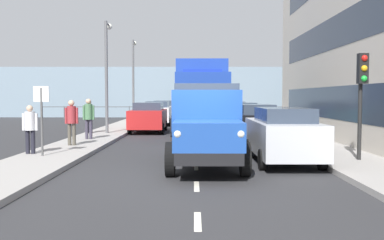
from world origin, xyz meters
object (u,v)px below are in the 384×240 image
(car_teal_kerbside_2, at_px, (242,117))
(pedestrian_in_dark_coat, at_px, (72,119))
(lorry_cargo_blue, at_px, (201,96))
(street_sign, at_px, (42,108))
(truck_vintage_blue, at_px, (206,127))
(pedestrian_couple_b, at_px, (30,125))
(pedestrian_with_bag, at_px, (89,115))
(car_grey_oppositeside_2, at_px, (163,110))
(lamp_post_promenade, at_px, (107,66))
(car_silver_kerbside_near, at_px, (282,134))
(pedestrian_by_lamp, at_px, (89,114))
(car_black_kerbside_1, at_px, (256,123))
(car_navy_kerbside_3, at_px, (233,113))
(car_red_oppositeside_0, at_px, (148,117))
(car_white_oppositeside_1, at_px, (158,113))
(lamp_post_far, at_px, (133,73))

(car_teal_kerbside_2, height_order, pedestrian_in_dark_coat, pedestrian_in_dark_coat)
(lorry_cargo_blue, bearing_deg, street_sign, 57.83)
(truck_vintage_blue, relative_size, lorry_cargo_blue, 0.69)
(pedestrian_couple_b, height_order, pedestrian_with_bag, pedestrian_with_bag)
(car_grey_oppositeside_2, height_order, lamp_post_promenade, lamp_post_promenade)
(lorry_cargo_blue, relative_size, car_teal_kerbside_2, 1.89)
(car_silver_kerbside_near, bearing_deg, lorry_cargo_blue, -75.01)
(truck_vintage_blue, bearing_deg, street_sign, -15.77)
(pedestrian_by_lamp, bearing_deg, truck_vintage_blue, 120.19)
(car_black_kerbside_1, distance_m, pedestrian_by_lamp, 8.85)
(truck_vintage_blue, bearing_deg, car_navy_kerbside_3, -97.69)
(pedestrian_by_lamp, height_order, street_sign, street_sign)
(truck_vintage_blue, distance_m, car_red_oppositeside_0, 12.73)
(car_red_oppositeside_0, distance_m, lamp_post_promenade, 3.95)
(car_grey_oppositeside_2, bearing_deg, car_white_oppositeside_1, 90.00)
(car_grey_oppositeside_2, distance_m, lamp_post_promenade, 14.19)
(car_navy_kerbside_3, bearing_deg, car_silver_kerbside_near, 90.00)
(pedestrian_by_lamp, distance_m, lamp_post_far, 10.56)
(lamp_post_promenade, height_order, lamp_post_far, lamp_post_far)
(street_sign, bearing_deg, lamp_post_promenade, -92.05)
(car_silver_kerbside_near, bearing_deg, car_white_oppositeside_1, -72.86)
(street_sign, bearing_deg, car_white_oppositeside_1, -97.63)
(car_white_oppositeside_1, bearing_deg, street_sign, 82.37)
(pedestrian_by_lamp, xyz_separation_m, street_sign, (-0.57, 8.55, 0.51))
(lorry_cargo_blue, relative_size, car_silver_kerbside_near, 1.82)
(lamp_post_far, bearing_deg, car_navy_kerbside_3, 162.08)
(lorry_cargo_blue, distance_m, car_navy_kerbside_3, 8.35)
(lamp_post_far, bearing_deg, pedestrian_couple_b, 87.20)
(pedestrian_couple_b, bearing_deg, truck_vintage_blue, 161.43)
(street_sign, bearing_deg, car_black_kerbside_1, -145.07)
(lamp_post_promenade, height_order, street_sign, lamp_post_promenade)
(lamp_post_far, bearing_deg, pedestrian_in_dark_coat, 89.21)
(pedestrian_couple_b, distance_m, pedestrian_by_lamp, 8.08)
(lorry_cargo_blue, bearing_deg, car_navy_kerbside_3, -106.74)
(lorry_cargo_blue, height_order, lamp_post_promenade, lamp_post_promenade)
(street_sign, bearing_deg, lorry_cargo_blue, -122.17)
(car_silver_kerbside_near, distance_m, street_sign, 7.74)
(car_teal_kerbside_2, relative_size, pedestrian_couple_b, 2.67)
(pedestrian_couple_b, height_order, pedestrian_in_dark_coat, pedestrian_in_dark_coat)
(car_teal_kerbside_2, distance_m, pedestrian_with_bag, 9.27)
(car_red_oppositeside_0, relative_size, street_sign, 1.92)
(pedestrian_with_bag, bearing_deg, car_navy_kerbside_3, -124.54)
(car_silver_kerbside_near, distance_m, car_teal_kerbside_2, 11.31)
(car_navy_kerbside_3, distance_m, street_sign, 18.08)
(car_black_kerbside_1, relative_size, pedestrian_by_lamp, 2.37)
(truck_vintage_blue, height_order, car_black_kerbside_1, truck_vintage_blue)
(car_teal_kerbside_2, bearing_deg, pedestrian_with_bag, 35.84)
(truck_vintage_blue, distance_m, pedestrian_couple_b, 6.16)
(pedestrian_couple_b, relative_size, pedestrian_by_lamp, 0.94)
(lorry_cargo_blue, bearing_deg, car_red_oppositeside_0, -39.08)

